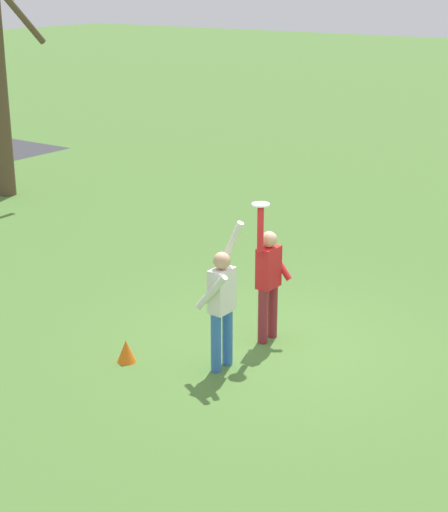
{
  "coord_description": "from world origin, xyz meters",
  "views": [
    {
      "loc": [
        -9.24,
        -5.67,
        5.04
      ],
      "look_at": [
        -0.48,
        0.51,
        1.37
      ],
      "focal_mm": 57.7,
      "sensor_mm": 36.0,
      "label": 1
    }
  ],
  "objects_px": {
    "frisbee_disc": "(261,204)",
    "field_cone_orange": "(126,351)",
    "person_defender": "(222,300)",
    "person_catcher": "(268,276)"
  },
  "relations": [
    {
      "from": "frisbee_disc",
      "to": "field_cone_orange",
      "type": "height_order",
      "value": "frisbee_disc"
    },
    {
      "from": "person_catcher",
      "to": "frisbee_disc",
      "type": "height_order",
      "value": "frisbee_disc"
    },
    {
      "from": "person_catcher",
      "to": "person_defender",
      "type": "distance_m",
      "value": 1.12
    },
    {
      "from": "frisbee_disc",
      "to": "field_cone_orange",
      "type": "distance_m",
      "value": 2.73
    },
    {
      "from": "person_defender",
      "to": "field_cone_orange",
      "type": "bearing_deg",
      "value": 118.49
    },
    {
      "from": "frisbee_disc",
      "to": "person_defender",
      "type": "bearing_deg",
      "value": 179.1
    },
    {
      "from": "person_defender",
      "to": "field_cone_orange",
      "type": "distance_m",
      "value": 1.56
    },
    {
      "from": "person_defender",
      "to": "frisbee_disc",
      "type": "distance_m",
      "value": 1.43
    },
    {
      "from": "person_defender",
      "to": "frisbee_disc",
      "type": "relative_size",
      "value": 8.3
    },
    {
      "from": "person_catcher",
      "to": "field_cone_orange",
      "type": "distance_m",
      "value": 2.26
    }
  ]
}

